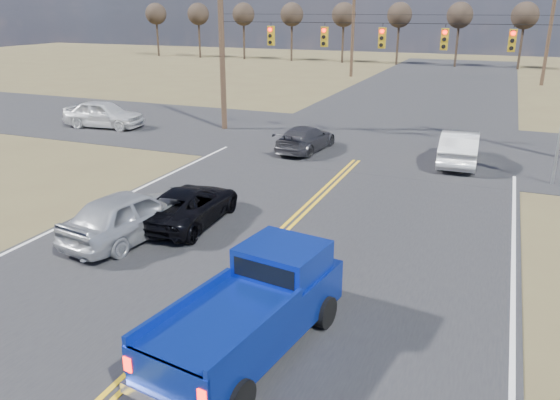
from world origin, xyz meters
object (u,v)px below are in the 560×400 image
at_px(pickup_truck, 254,309).
at_px(silver_suv, 130,214).
at_px(dgrey_car_queue, 306,139).
at_px(white_car_queue, 459,148).
at_px(black_suv, 189,205).
at_px(cross_car_west, 104,114).

height_order(pickup_truck, silver_suv, pickup_truck).
xyz_separation_m(pickup_truck, dgrey_car_queue, (-4.64, 16.11, -0.30)).
bearing_deg(pickup_truck, white_car_queue, 89.75).
bearing_deg(white_car_queue, black_suv, 53.23).
bearing_deg(dgrey_car_queue, silver_suv, 89.54).
bearing_deg(cross_car_west, white_car_queue, -96.98).
distance_m(silver_suv, black_suv, 2.04).
xyz_separation_m(silver_suv, white_car_queue, (8.52, 12.64, -0.01)).
relative_size(pickup_truck, silver_suv, 1.17).
relative_size(silver_suv, cross_car_west, 0.96).
bearing_deg(silver_suv, white_car_queue, -114.98).
bearing_deg(black_suv, cross_car_west, -44.51).
relative_size(black_suv, white_car_queue, 0.95).
relative_size(white_car_queue, cross_car_west, 0.98).
distance_m(white_car_queue, cross_car_west, 20.15).
xyz_separation_m(silver_suv, black_suv, (0.98, 1.78, -0.16)).
distance_m(black_suv, white_car_queue, 13.22).
height_order(silver_suv, cross_car_west, cross_car_west).
bearing_deg(silver_suv, pickup_truck, 156.16).
bearing_deg(black_suv, silver_suv, 58.39).
bearing_deg(pickup_truck, silver_suv, 155.87).
distance_m(silver_suv, dgrey_car_queue, 12.35).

